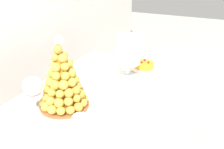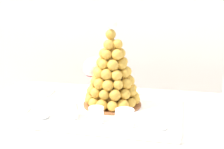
{
  "view_description": "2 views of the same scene",
  "coord_description": "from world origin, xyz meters",
  "px_view_note": "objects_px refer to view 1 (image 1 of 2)",
  "views": [
    {
      "loc": [
        -0.92,
        -0.47,
        1.39
      ],
      "look_at": [
        0.12,
        0.02,
        0.87
      ],
      "focal_mm": 41.47,
      "sensor_mm": 36.0,
      "label": 1
    },
    {
      "loc": [
        0.14,
        -0.95,
        1.19
      ],
      "look_at": [
        -0.07,
        -0.01,
        0.95
      ],
      "focal_mm": 49.59,
      "sensor_mm": 36.0,
      "label": 2
    }
  ],
  "objects_px": {
    "serving_tray": "(77,112)",
    "dessert_cup_left": "(69,139)",
    "dessert_cup_centre": "(98,112)",
    "wine_glass": "(33,88)",
    "dessert_cup_mid_left": "(81,123)",
    "dessert_cup_right": "(117,91)",
    "macaron_goblet": "(128,50)",
    "fruit_tart_plate": "(145,66)",
    "croquembouche": "(63,81)",
    "dessert_cup_mid_right": "(108,101)"
  },
  "relations": [
    {
      "from": "croquembouche",
      "to": "dessert_cup_left",
      "type": "xyz_separation_m",
      "value": [
        -0.22,
        -0.17,
        -0.1
      ]
    },
    {
      "from": "dessert_cup_mid_left",
      "to": "wine_glass",
      "type": "height_order",
      "value": "wine_glass"
    },
    {
      "from": "dessert_cup_right",
      "to": "wine_glass",
      "type": "height_order",
      "value": "wine_glass"
    },
    {
      "from": "dessert_cup_mid_left",
      "to": "dessert_cup_mid_right",
      "type": "relative_size",
      "value": 1.01
    },
    {
      "from": "dessert_cup_mid_left",
      "to": "dessert_cup_centre",
      "type": "bearing_deg",
      "value": -10.57
    },
    {
      "from": "fruit_tart_plate",
      "to": "dessert_cup_mid_left",
      "type": "bearing_deg",
      "value": 178.16
    },
    {
      "from": "macaron_goblet",
      "to": "fruit_tart_plate",
      "type": "relative_size",
      "value": 1.19
    },
    {
      "from": "dessert_cup_mid_right",
      "to": "wine_glass",
      "type": "height_order",
      "value": "wine_glass"
    },
    {
      "from": "dessert_cup_mid_left",
      "to": "macaron_goblet",
      "type": "bearing_deg",
      "value": 3.39
    },
    {
      "from": "dessert_cup_left",
      "to": "dessert_cup_mid_left",
      "type": "height_order",
      "value": "same"
    },
    {
      "from": "serving_tray",
      "to": "macaron_goblet",
      "type": "height_order",
      "value": "macaron_goblet"
    },
    {
      "from": "serving_tray",
      "to": "macaron_goblet",
      "type": "distance_m",
      "value": 0.49
    },
    {
      "from": "serving_tray",
      "to": "croquembouche",
      "type": "relative_size",
      "value": 1.7
    },
    {
      "from": "dessert_cup_right",
      "to": "macaron_goblet",
      "type": "bearing_deg",
      "value": 10.76
    },
    {
      "from": "croquembouche",
      "to": "dessert_cup_left",
      "type": "relative_size",
      "value": 5.3
    },
    {
      "from": "dessert_cup_left",
      "to": "wine_glass",
      "type": "xyz_separation_m",
      "value": [
        0.12,
        0.25,
        0.09
      ]
    },
    {
      "from": "croquembouche",
      "to": "wine_glass",
      "type": "relative_size",
      "value": 1.86
    },
    {
      "from": "serving_tray",
      "to": "dessert_cup_centre",
      "type": "relative_size",
      "value": 10.54
    },
    {
      "from": "dessert_cup_left",
      "to": "wine_glass",
      "type": "distance_m",
      "value": 0.3
    },
    {
      "from": "dessert_cup_right",
      "to": "wine_glass",
      "type": "relative_size",
      "value": 0.3
    },
    {
      "from": "serving_tray",
      "to": "dessert_cup_right",
      "type": "distance_m",
      "value": 0.23
    },
    {
      "from": "dessert_cup_mid_left",
      "to": "fruit_tart_plate",
      "type": "relative_size",
      "value": 0.31
    },
    {
      "from": "croquembouche",
      "to": "dessert_cup_centre",
      "type": "height_order",
      "value": "croquembouche"
    },
    {
      "from": "macaron_goblet",
      "to": "croquembouche",
      "type": "bearing_deg",
      "value": 164.62
    },
    {
      "from": "macaron_goblet",
      "to": "wine_glass",
      "type": "height_order",
      "value": "macaron_goblet"
    },
    {
      "from": "fruit_tart_plate",
      "to": "macaron_goblet",
      "type": "bearing_deg",
      "value": 157.63
    },
    {
      "from": "macaron_goblet",
      "to": "dessert_cup_mid_left",
      "type": "bearing_deg",
      "value": -176.61
    },
    {
      "from": "serving_tray",
      "to": "dessert_cup_left",
      "type": "bearing_deg",
      "value": -153.88
    },
    {
      "from": "dessert_cup_mid_right",
      "to": "fruit_tart_plate",
      "type": "bearing_deg",
      "value": -0.27
    },
    {
      "from": "dessert_cup_left",
      "to": "dessert_cup_right",
      "type": "xyz_separation_m",
      "value": [
        0.41,
        -0.0,
        -0.0
      ]
    },
    {
      "from": "dessert_cup_left",
      "to": "macaron_goblet",
      "type": "height_order",
      "value": "macaron_goblet"
    },
    {
      "from": "croquembouche",
      "to": "dessert_cup_right",
      "type": "bearing_deg",
      "value": -42.03
    },
    {
      "from": "serving_tray",
      "to": "wine_glass",
      "type": "distance_m",
      "value": 0.21
    },
    {
      "from": "dessert_cup_left",
      "to": "croquembouche",
      "type": "bearing_deg",
      "value": 38.41
    },
    {
      "from": "wine_glass",
      "to": "fruit_tart_plate",
      "type": "bearing_deg",
      "value": -20.87
    },
    {
      "from": "dessert_cup_centre",
      "to": "dessert_cup_right",
      "type": "bearing_deg",
      "value": 1.01
    },
    {
      "from": "dessert_cup_centre",
      "to": "wine_glass",
      "type": "height_order",
      "value": "wine_glass"
    },
    {
      "from": "serving_tray",
      "to": "dessert_cup_right",
      "type": "height_order",
      "value": "dessert_cup_right"
    },
    {
      "from": "fruit_tart_plate",
      "to": "dessert_cup_right",
      "type": "bearing_deg",
      "value": 178.96
    },
    {
      "from": "serving_tray",
      "to": "wine_glass",
      "type": "xyz_separation_m",
      "value": [
        -0.08,
        0.15,
        0.12
      ]
    },
    {
      "from": "serving_tray",
      "to": "macaron_goblet",
      "type": "bearing_deg",
      "value": -6.14
    },
    {
      "from": "dessert_cup_left",
      "to": "dessert_cup_mid_right",
      "type": "height_order",
      "value": "dessert_cup_left"
    },
    {
      "from": "dessert_cup_mid_left",
      "to": "croquembouche",
      "type": "bearing_deg",
      "value": 53.3
    },
    {
      "from": "dessert_cup_right",
      "to": "fruit_tart_plate",
      "type": "distance_m",
      "value": 0.4
    },
    {
      "from": "serving_tray",
      "to": "dessert_cup_mid_left",
      "type": "distance_m",
      "value": 0.13
    },
    {
      "from": "dessert_cup_centre",
      "to": "dessert_cup_right",
      "type": "xyz_separation_m",
      "value": [
        0.21,
        0.0,
        -0.0
      ]
    },
    {
      "from": "dessert_cup_centre",
      "to": "dessert_cup_mid_right",
      "type": "xyz_separation_m",
      "value": [
        0.1,
        -0.0,
        0.0
      ]
    },
    {
      "from": "serving_tray",
      "to": "dessert_cup_mid_right",
      "type": "bearing_deg",
      "value": -47.07
    },
    {
      "from": "dessert_cup_left",
      "to": "dessert_cup_centre",
      "type": "height_order",
      "value": "dessert_cup_left"
    },
    {
      "from": "dessert_cup_mid_left",
      "to": "macaron_goblet",
      "type": "relative_size",
      "value": 0.26
    }
  ]
}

